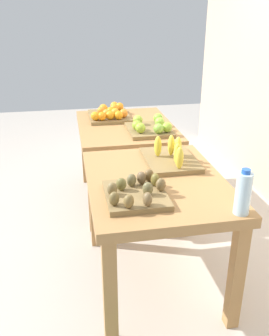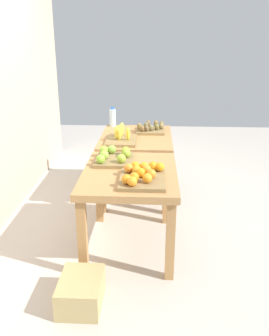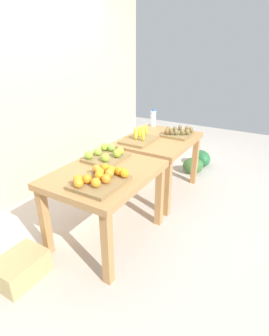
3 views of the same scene
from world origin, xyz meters
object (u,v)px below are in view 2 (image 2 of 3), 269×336
display_table_left (130,183)px  banana_crate (121,138)px  watermelon_pile (156,160)px  apple_bin (114,157)px  cardboard_produce_box (81,291)px  orange_bin (142,175)px  kiwi_bin (150,129)px  water_bottle (113,117)px  display_table_right (136,145)px

display_table_left → banana_crate: size_ratio=2.36×
watermelon_pile → banana_crate: bearing=161.4°
apple_bin → cardboard_produce_box: apple_bin is taller
orange_bin → apple_bin: size_ratio=1.09×
orange_bin → banana_crate: banana_crate is taller
kiwi_bin → water_bottle: size_ratio=1.56×
orange_bin → kiwi_bin: 1.53m
watermelon_pile → water_bottle: bearing=130.8°
kiwi_bin → cardboard_produce_box: 2.27m
display_table_right → water_bottle: 0.60m
banana_crate → orange_bin: bearing=-166.7°
water_bottle → banana_crate: bearing=-166.3°
display_table_right → orange_bin: orange_bin is taller
kiwi_bin → orange_bin: bearing=178.2°
apple_bin → watermelon_pile: bearing=-12.4°
display_table_left → water_bottle: 1.63m
display_table_left → banana_crate: bearing=9.5°
orange_bin → apple_bin: 0.53m
display_table_left → display_table_right: size_ratio=1.00×
display_table_right → kiwi_bin: bearing=-37.0°
display_table_right → banana_crate: banana_crate is taller
orange_bin → display_table_right: bearing=4.8°
display_table_left → kiwi_bin: bearing=-6.8°
banana_crate → cardboard_produce_box: bearing=175.0°
display_table_right → cardboard_produce_box: (-1.91, 0.30, -0.52)m
display_table_left → orange_bin: bearing=-151.7°
display_table_left → water_bottle: bearing=11.3°
kiwi_bin → water_bottle: 0.54m
display_table_left → display_table_right: (1.12, 0.00, 0.00)m
kiwi_bin → watermelon_pile: (0.73, -0.08, -0.64)m
orange_bin → kiwi_bin: bearing=-1.8°
orange_bin → water_bottle: (1.78, 0.43, 0.07)m
kiwi_bin → cardboard_produce_box: bearing=167.8°
display_table_left → orange_bin: size_ratio=2.36×
apple_bin → kiwi_bin: (1.08, -0.32, -0.01)m
display_table_left → display_table_right: bearing=0.0°
banana_crate → watermelon_pile: bearing=-18.6°
display_table_right → cardboard_produce_box: bearing=171.1°
water_bottle → watermelon_pile: (0.48, -0.56, -0.71)m
display_table_left → kiwi_bin: kiwi_bin is taller
kiwi_bin → water_bottle: (0.25, 0.47, 0.08)m
watermelon_pile → display_table_left: bearing=173.4°
display_table_right → apple_bin: (-0.87, 0.16, 0.15)m
kiwi_bin → cardboard_produce_box: kiwi_bin is taller
orange_bin → water_bottle: size_ratio=1.86×
orange_bin → kiwi_bin: size_ratio=1.19×
display_table_left → orange_bin: (-0.20, -0.11, 0.15)m
display_table_right → display_table_left: bearing=180.0°
orange_bin → watermelon_pile: (2.26, -0.13, -0.65)m
kiwi_bin → watermelon_pile: 0.97m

